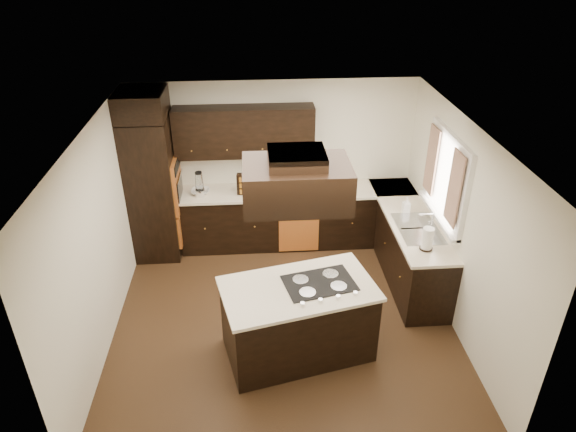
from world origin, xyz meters
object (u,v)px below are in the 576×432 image
object	(u,v)px
island	(298,321)
range_hood	(297,184)
spice_rack	(250,184)
oven_column	(153,189)

from	to	relation	value
island	range_hood	size ratio (longest dim) A/B	1.54
range_hood	spice_rack	distance (m)	2.55
spice_rack	oven_column	bearing A→B (deg)	-172.35
island	spice_rack	world-z (taller)	spice_rack
oven_column	range_hood	size ratio (longest dim) A/B	2.02
island	range_hood	world-z (taller)	range_hood
oven_column	spice_rack	world-z (taller)	oven_column
oven_column	range_hood	xyz separation A→B (m)	(1.88, -2.25, 1.10)
oven_column	island	size ratio (longest dim) A/B	1.31
oven_column	spice_rack	distance (m)	1.40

